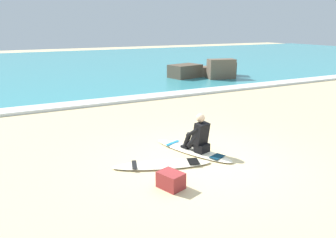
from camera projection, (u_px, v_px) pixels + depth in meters
name	position (u px, v px, depth m)	size (l,w,h in m)	color
ground_plane	(202.00, 162.00, 7.64)	(80.00, 80.00, 0.00)	beige
sea	(55.00, 66.00, 25.21)	(80.00, 28.00, 0.10)	teal
breaking_foam	(111.00, 101.00, 13.49)	(80.00, 0.90, 0.11)	white
surfboard_main	(192.00, 150.00, 8.24)	(1.30, 2.36, 0.08)	#EFE5C6
surfer_seated	(198.00, 136.00, 8.03)	(0.51, 0.76, 0.95)	black
surfboard_spare_near	(162.00, 164.00, 7.40)	(2.27, 1.21, 0.08)	#EFE5C6
rock_outcrop_distant	(206.00, 71.00, 19.24)	(4.32, 2.63, 1.20)	brown
beach_bag	(171.00, 180.00, 6.38)	(0.36, 0.48, 0.32)	maroon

